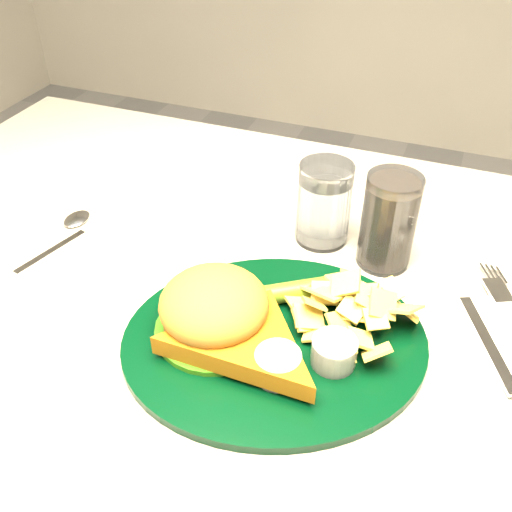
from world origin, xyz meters
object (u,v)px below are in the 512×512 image
Objects in this scene: table at (247,455)px; cola_glass at (389,222)px; fork_napkin at (488,336)px; water_glass at (324,204)px; dinner_plate at (275,319)px.

cola_glass is (0.15, 0.10, 0.44)m from table.
water_glass is at bearing 127.23° from fork_napkin.
table is at bearing 156.41° from fork_napkin.
fork_napkin is at bearing -1.85° from dinner_plate.
water_glass is at bearing 67.45° from dinner_plate.
water_glass is at bearing 166.79° from cola_glass.
table is 3.60× the size of dinner_plate.
cola_glass is at bearing 42.27° from dinner_plate.
cola_glass is at bearing 34.73° from table.
dinner_plate is 2.97× the size of water_glass.
table is at bearing -116.63° from water_glass.
dinner_plate is 0.21m from water_glass.
dinner_plate is 2.66× the size of cola_glass.
fork_napkin is (0.14, -0.10, -0.06)m from cola_glass.
cola_glass is at bearing -13.21° from water_glass.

